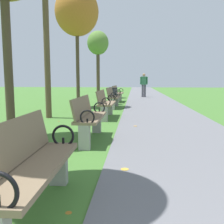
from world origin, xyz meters
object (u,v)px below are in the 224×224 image
Objects in this scene: park_bench_3 at (89,117)px; park_bench_5 at (113,97)px; park_bench_2 at (29,166)px; park_bench_4 at (105,103)px; pedestrian_walking at (144,84)px; trash_bin at (113,96)px; tree_5 at (98,44)px; tree_4 at (77,12)px; park_bench_6 at (118,93)px.

park_bench_5 is (0.00, 5.96, 0.00)m from park_bench_3.
park_bench_4 is (-0.00, 6.03, 0.00)m from park_bench_2.
trash_bin is (-1.71, -5.20, -0.50)m from pedestrian_walking.
tree_5 reaches higher than park_bench_4.
park_bench_3 is 5.96m from park_bench_5.
tree_5 reaches higher than park_bench_5.
park_bench_3 is at bearing -75.50° from tree_4.
park_bench_4 is 2.93m from park_bench_5.
tree_4 is 7.91m from pedestrian_walking.
tree_5 is at bearing 95.78° from park_bench_2.
park_bench_2 is 1.00× the size of park_bench_5.
tree_4 is 4.19m from trash_bin.
park_bench_2 is 0.37× the size of tree_5.
park_bench_5 is at bearing -8.27° from tree_4.
tree_5 is (-1.51, 11.95, 3.04)m from park_bench_3.
tree_4 reaches higher than trash_bin.
park_bench_3 reaches higher than trash_bin.
trash_bin is at bearing 90.80° from park_bench_2.
tree_5 is 5.24× the size of trash_bin.
tree_4 reaches higher than park_bench_5.
park_bench_4 is at bearing -90.00° from park_bench_5.
trash_bin is (1.46, 1.30, -3.71)m from tree_4.
tree_5 is 5.60m from trash_bin.
park_bench_5 is at bearing 90.00° from park_bench_3.
park_bench_5 is at bearing -90.00° from park_bench_6.
tree_5 is (-1.51, 3.03, 3.04)m from park_bench_6.
park_bench_5 is 3.99m from tree_4.
park_bench_6 is at bearing 90.00° from park_bench_2.
park_bench_4 is at bearing -80.36° from tree_5.
tree_5 is at bearing 116.55° from park_bench_6.
pedestrian_walking is at bearing 82.97° from park_bench_3.
park_bench_3 is 0.99× the size of park_bench_5.
trash_bin is (-0.15, 4.45, -0.06)m from park_bench_4.
park_bench_3 is 1.91× the size of trash_bin.
tree_5 reaches higher than park_bench_2.
park_bench_6 is at bearing -112.55° from pedestrian_walking.
park_bench_5 is at bearing -103.09° from pedestrian_walking.
park_bench_4 is (0.00, 3.04, 0.00)m from park_bench_3.
tree_5 is at bearing 104.18° from park_bench_5.
pedestrian_walking reaches higher than trash_bin.
park_bench_3 is at bearing -90.00° from park_bench_5.
tree_5 is (-1.51, 5.99, 3.04)m from park_bench_5.
tree_4 is at bearing 116.90° from park_bench_4.
pedestrian_walking is at bearing 80.79° from park_bench_4.
park_bench_3 is 1.00× the size of park_bench_4.
park_bench_3 is 12.43m from tree_5.
trash_bin is at bearing -108.22° from pedestrian_walking.
park_bench_3 is 7.37m from tree_4.
park_bench_2 is at bearing -80.11° from tree_4.
park_bench_4 is 0.99× the size of park_bench_5.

